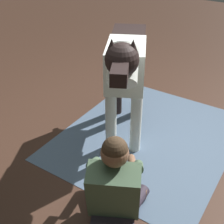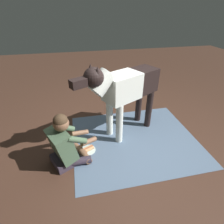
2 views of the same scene
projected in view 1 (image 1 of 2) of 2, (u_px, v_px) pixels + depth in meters
The scene contains 5 objects.
ground_plane at pixel (143, 138), 3.49m from camera, with size 13.58×13.58×0.00m, color #442B1F.
area_rug at pixel (148, 136), 3.51m from camera, with size 2.08×1.77×0.01m, color slate.
person_sitting_on_floor at pixel (115, 187), 2.42m from camera, with size 0.72×0.63×0.82m.
large_dog at pixel (126, 66), 3.05m from camera, with size 1.56×0.89×1.34m.
hot_dog_on_plate at pixel (118, 183), 2.88m from camera, with size 0.24×0.24×0.06m.
Camera 1 is at (2.52, 1.20, 2.14)m, focal length 49.62 mm.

